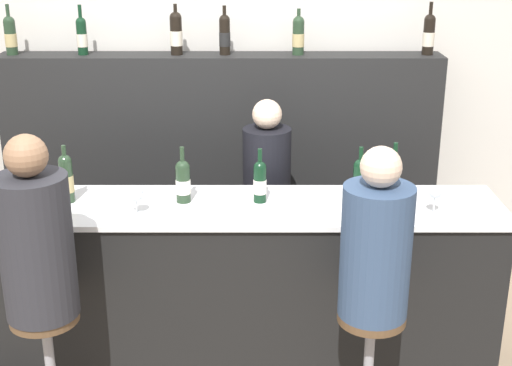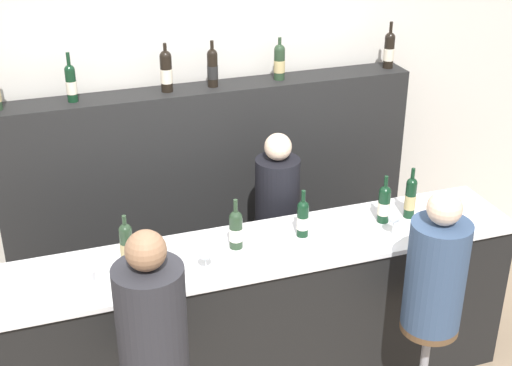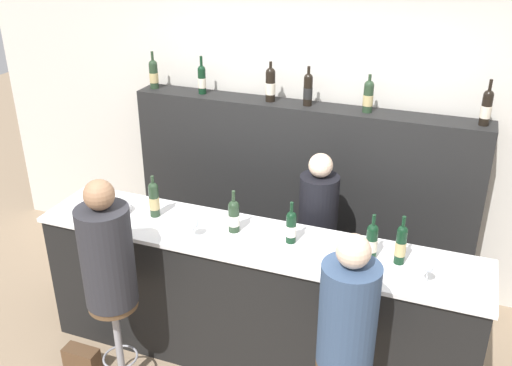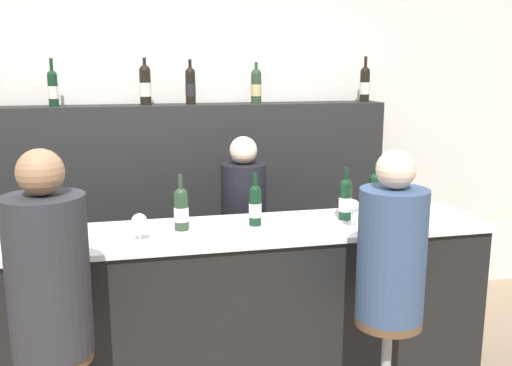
# 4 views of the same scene
# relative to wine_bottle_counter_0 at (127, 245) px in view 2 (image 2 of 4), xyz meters

# --- Properties ---
(wall_back) EXTENTS (6.40, 0.05, 2.60)m
(wall_back) POSITION_rel_wine_bottle_counter_0_xyz_m (0.78, 1.33, 0.11)
(wall_back) COLOR beige
(wall_back) RESTS_ON ground_plane
(bar_counter) EXTENTS (3.14, 0.60, 1.05)m
(bar_counter) POSITION_rel_wine_bottle_counter_0_xyz_m (0.78, -0.04, -0.66)
(bar_counter) COLOR black
(bar_counter) RESTS_ON ground_plane
(back_bar_cabinet) EXTENTS (2.95, 0.28, 1.66)m
(back_bar_cabinet) POSITION_rel_wine_bottle_counter_0_xyz_m (0.78, 1.10, -0.36)
(back_bar_cabinet) COLOR black
(back_bar_cabinet) RESTS_ON ground_plane
(wine_bottle_counter_0) EXTENTS (0.07, 0.07, 0.32)m
(wine_bottle_counter_0) POSITION_rel_wine_bottle_counter_0_xyz_m (0.00, 0.00, 0.00)
(wine_bottle_counter_0) COLOR #233823
(wine_bottle_counter_0) RESTS_ON bar_counter
(wine_bottle_counter_1) EXTENTS (0.08, 0.08, 0.31)m
(wine_bottle_counter_1) POSITION_rel_wine_bottle_counter_0_xyz_m (0.63, -0.00, -0.02)
(wine_bottle_counter_1) COLOR #233823
(wine_bottle_counter_1) RESTS_ON bar_counter
(wine_bottle_counter_2) EXTENTS (0.07, 0.07, 0.30)m
(wine_bottle_counter_2) POSITION_rel_wine_bottle_counter_0_xyz_m (1.04, -0.00, -0.02)
(wine_bottle_counter_2) COLOR black
(wine_bottle_counter_2) RESTS_ON bar_counter
(wine_bottle_counter_3) EXTENTS (0.08, 0.08, 0.31)m
(wine_bottle_counter_3) POSITION_rel_wine_bottle_counter_0_xyz_m (1.58, 0.00, -0.01)
(wine_bottle_counter_3) COLOR black
(wine_bottle_counter_3) RESTS_ON bar_counter
(wine_bottle_counter_4) EXTENTS (0.07, 0.07, 0.33)m
(wine_bottle_counter_4) POSITION_rel_wine_bottle_counter_0_xyz_m (1.76, 0.00, 0.00)
(wine_bottle_counter_4) COLOR black
(wine_bottle_counter_4) RESTS_ON bar_counter
(wine_bottle_backbar_1) EXTENTS (0.07, 0.07, 0.32)m
(wine_bottle_backbar_1) POSITION_rel_wine_bottle_counter_0_xyz_m (-0.12, 1.10, 0.60)
(wine_bottle_backbar_1) COLOR black
(wine_bottle_backbar_1) RESTS_ON back_bar_cabinet
(wine_bottle_backbar_2) EXTENTS (0.08, 0.08, 0.33)m
(wine_bottle_backbar_2) POSITION_rel_wine_bottle_counter_0_xyz_m (0.50, 1.10, 0.61)
(wine_bottle_backbar_2) COLOR black
(wine_bottle_backbar_2) RESTS_ON back_bar_cabinet
(wine_bottle_backbar_3) EXTENTS (0.07, 0.07, 0.32)m
(wine_bottle_backbar_3) POSITION_rel_wine_bottle_counter_0_xyz_m (0.82, 1.10, 0.61)
(wine_bottle_backbar_3) COLOR black
(wine_bottle_backbar_3) RESTS_ON back_bar_cabinet
(wine_bottle_backbar_4) EXTENTS (0.08, 0.08, 0.30)m
(wine_bottle_backbar_4) POSITION_rel_wine_bottle_counter_0_xyz_m (1.30, 1.10, 0.60)
(wine_bottle_backbar_4) COLOR #233823
(wine_bottle_backbar_4) RESTS_ON back_bar_cabinet
(wine_bottle_backbar_5) EXTENTS (0.08, 0.08, 0.34)m
(wine_bottle_backbar_5) POSITION_rel_wine_bottle_counter_0_xyz_m (2.15, 1.10, 0.61)
(wine_bottle_backbar_5) COLOR black
(wine_bottle_backbar_5) RESTS_ON back_bar_cabinet
(wine_glass_0) EXTENTS (0.08, 0.08, 0.15)m
(wine_glass_0) POSITION_rel_wine_bottle_counter_0_xyz_m (0.40, -0.17, -0.03)
(wine_glass_0) COLOR silver
(wine_glass_0) RESTS_ON bar_counter
(wine_glass_1) EXTENTS (0.08, 0.08, 0.16)m
(wine_glass_1) POSITION_rel_wine_bottle_counter_0_xyz_m (1.56, -0.17, -0.02)
(wine_glass_1) COLOR silver
(wine_glass_1) RESTS_ON bar_counter
(wine_glass_2) EXTENTS (0.07, 0.07, 0.16)m
(wine_glass_2) POSITION_rel_wine_bottle_counter_0_xyz_m (1.95, -0.17, -0.02)
(wine_glass_2) COLOR silver
(wine_glass_2) RESTS_ON bar_counter
(metal_bowl) EXTENTS (0.19, 0.19, 0.06)m
(metal_bowl) POSITION_rel_wine_bottle_counter_0_xyz_m (-0.28, -0.05, -0.11)
(metal_bowl) COLOR #B7B7BC
(metal_bowl) RESTS_ON bar_counter
(guest_seated_left) EXTENTS (0.34, 0.34, 0.89)m
(guest_seated_left) POSITION_rel_wine_bottle_counter_0_xyz_m (0.01, -0.63, -0.08)
(guest_seated_left) COLOR #28282D
(guest_seated_left) RESTS_ON bar_stool_left
(bar_stool_right) EXTENTS (0.33, 0.33, 0.73)m
(bar_stool_right) POSITION_rel_wine_bottle_counter_0_xyz_m (1.57, -0.63, -0.64)
(bar_stool_right) COLOR gray
(bar_stool_right) RESTS_ON ground_plane
(guest_seated_right) EXTENTS (0.33, 0.33, 0.83)m
(guest_seated_right) POSITION_rel_wine_bottle_counter_0_xyz_m (1.57, -0.63, -0.10)
(guest_seated_right) COLOR #334766
(guest_seated_right) RESTS_ON bar_stool_right
(bartender) EXTENTS (0.30, 0.30, 1.49)m
(bartender) POSITION_rel_wine_bottle_counter_0_xyz_m (1.09, 0.55, -0.50)
(bartender) COLOR black
(bartender) RESTS_ON ground_plane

